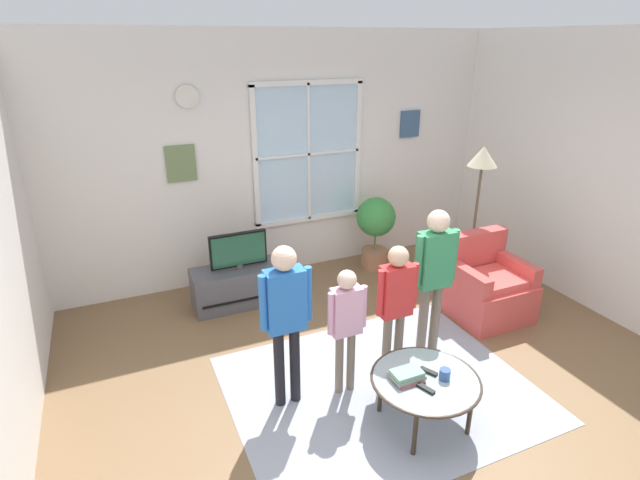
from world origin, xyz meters
name	(u,v)px	position (x,y,z in m)	size (l,w,h in m)	color
ground_plane	(399,398)	(0.00, 0.00, -0.01)	(6.06, 6.06, 0.02)	brown
back_wall	(283,157)	(0.01, 2.79, 1.46)	(5.46, 0.17, 2.91)	silver
area_rug	(380,388)	(-0.10, 0.15, 0.00)	(2.50, 2.03, 0.01)	#999EAD
tv_stand	(241,285)	(-0.78, 2.08, 0.22)	(1.06, 0.44, 0.44)	#4C4C51
television	(238,250)	(-0.78, 2.08, 0.66)	(0.63, 0.08, 0.41)	#4C4C4C
armchair	(486,287)	(1.56, 0.79, 0.33)	(0.76, 0.74, 0.87)	#D14C47
coffee_table	(426,381)	(0.00, -0.32, 0.39)	(0.83, 0.83, 0.42)	#99B2B7
book_stack	(407,375)	(-0.14, -0.27, 0.45)	(0.24, 0.20, 0.08)	#8F4654
cup	(445,374)	(0.13, -0.38, 0.46)	(0.08, 0.08, 0.09)	#334C8C
remote_near_books	(428,371)	(0.06, -0.27, 0.43)	(0.04, 0.14, 0.02)	black
remote_near_cup	(426,389)	(-0.07, -0.43, 0.43)	(0.04, 0.14, 0.02)	black
person_green_shirt	(434,268)	(0.57, 0.42, 0.91)	(0.44, 0.20, 1.44)	#726656
person_pink_shirt	(346,318)	(-0.38, 0.26, 0.71)	(0.34, 0.15, 1.13)	#726656
person_blue_shirt	(285,309)	(-0.87, 0.32, 0.88)	(0.42, 0.19, 1.40)	black
person_red_shirt	(396,298)	(0.08, 0.26, 0.79)	(0.38, 0.17, 1.26)	#726656
potted_plant_by_window	(376,225)	(1.06, 2.30, 0.59)	(0.50, 0.50, 0.95)	#9E6B4C
floor_lamp	(481,171)	(1.80, 1.34, 1.44)	(0.32, 0.32, 1.72)	black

